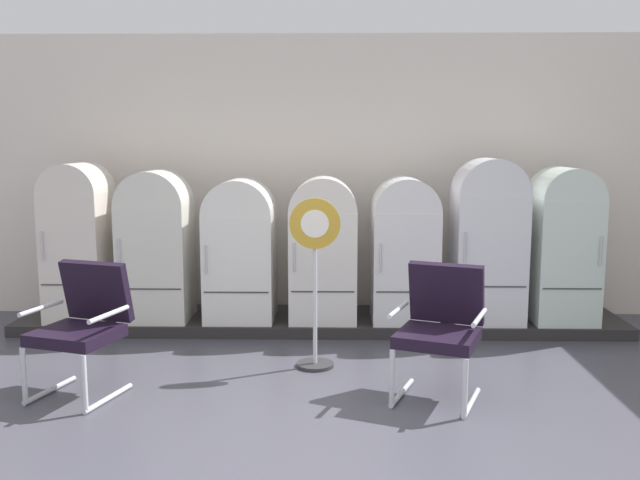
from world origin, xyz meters
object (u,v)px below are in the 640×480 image
Objects in this scene: refrigerator_0 at (79,236)px; armchair_left at (83,321)px; refrigerator_1 at (156,241)px; refrigerator_6 at (563,240)px; sign_stand at (315,289)px; refrigerator_3 at (323,245)px; refrigerator_5 at (488,236)px; refrigerator_2 at (240,246)px; armchair_right at (440,323)px; refrigerator_4 at (404,245)px.

refrigerator_0 reaches higher than armchair_left.
refrigerator_1 is 4.08m from refrigerator_6.
sign_stand is (1.63, -1.15, -0.23)m from refrigerator_1.
refrigerator_3 is at bearing -0.80° from refrigerator_0.
refrigerator_5 reaches higher than refrigerator_1.
refrigerator_1 is 1.06× the size of refrigerator_2.
refrigerator_1 is at bearing 179.64° from refrigerator_5.
refrigerator_1 is (0.79, -0.03, -0.05)m from refrigerator_0.
sign_stand is (-0.96, 0.65, 0.11)m from armchair_right.
refrigerator_6 is at bearing 50.74° from armchair_right.
refrigerator_1 is 1.04× the size of sign_stand.
armchair_left and armchair_right have the same top height.
refrigerator_1 is at bearing 145.17° from armchair_right.
refrigerator_0 is 0.79m from refrigerator_1.
refrigerator_5 is at bearing 27.18° from armchair_left.
armchair_left is at bearing -156.72° from refrigerator_6.
refrigerator_6 is at bearing -0.63° from refrigerator_4.
refrigerator_5 is (2.48, -0.05, 0.12)m from refrigerator_2.
refrigerator_1 is 1.82m from armchair_left.
refrigerator_2 is at bearing 133.63° from armchair_right.
armchair_left is at bearing -117.78° from refrigerator_2.
refrigerator_2 is (1.63, -0.00, -0.09)m from refrigerator_0.
refrigerator_1 is 0.85m from refrigerator_2.
refrigerator_3 is 1.64m from refrigerator_5.
refrigerator_0 is 1.98m from armchair_left.
refrigerator_2 reaches higher than armchair_left.
armchair_left is 2.70m from armchair_right.
refrigerator_6 reaches higher than refrigerator_3.
refrigerator_2 is 0.99× the size of refrigerator_4.
sign_stand is at bearing -154.43° from refrigerator_6.
refrigerator_5 reaches higher than refrigerator_0.
refrigerator_3 is 2.54m from armchair_left.
refrigerator_3 is at bearing 116.72° from armchair_right.
refrigerator_4 is at bearing 0.80° from refrigerator_1.
refrigerator_0 is 1.58× the size of armchair_right.
refrigerator_4 reaches higher than sign_stand.
refrigerator_1 is 1.05× the size of refrigerator_4.
refrigerator_1 is at bearing -179.75° from refrigerator_6.
refrigerator_3 is 1.45× the size of armchair_left.
armchair_right is at bearing -0.42° from armchair_left.
armchair_left is (0.68, -1.81, -0.39)m from refrigerator_0.
refrigerator_4 is (0.82, 0.04, -0.00)m from refrigerator_3.
refrigerator_1 is 1.51× the size of armchair_right.
refrigerator_6 is 2.38m from armchair_right.
refrigerator_6 is at bearing 23.28° from armchair_left.
refrigerator_5 is 0.76m from refrigerator_6.
armchair_right is (0.09, -1.84, -0.30)m from refrigerator_4.
refrigerator_6 is 4.57m from armchair_left.
refrigerator_6 reaches higher than refrigerator_1.
refrigerator_4 is at bearing 176.09° from refrigerator_5.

